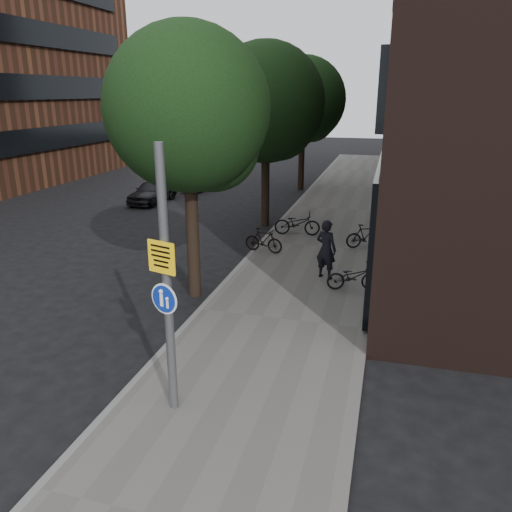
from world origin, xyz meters
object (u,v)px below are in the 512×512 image
(pedestrian, at_px, (326,249))
(parked_bike_facade_near, at_px, (353,276))
(signpost, at_px, (167,284))
(parked_car_near, at_px, (153,191))

(pedestrian, relative_size, parked_bike_facade_near, 1.21)
(signpost, distance_m, parked_bike_facade_near, 7.59)
(parked_bike_facade_near, relative_size, parked_car_near, 0.43)
(signpost, xyz_separation_m, parked_car_near, (-8.80, 17.01, -1.95))
(signpost, distance_m, parked_car_near, 19.25)
(signpost, bearing_deg, parked_bike_facade_near, 84.14)
(parked_bike_facade_near, xyz_separation_m, parked_car_near, (-11.54, 10.23, 0.09))
(parked_car_near, bearing_deg, parked_bike_facade_near, -39.25)
(pedestrian, height_order, parked_bike_facade_near, pedestrian)
(parked_bike_facade_near, distance_m, parked_car_near, 15.42)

